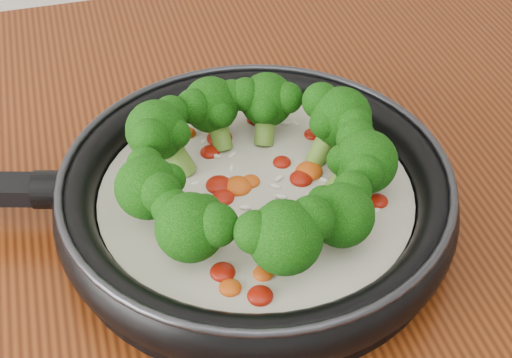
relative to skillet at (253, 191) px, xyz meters
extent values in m
cylinder|color=black|center=(0.00, 0.00, -0.03)|extent=(0.40, 0.40, 0.01)
torus|color=black|center=(0.00, 0.00, -0.01)|extent=(0.42, 0.42, 0.04)
torus|color=#2D2D33|center=(0.00, 0.00, 0.02)|extent=(0.41, 0.41, 0.01)
cylinder|color=black|center=(-0.16, 0.05, 0.00)|extent=(0.04, 0.04, 0.03)
cylinder|color=beige|center=(0.00, 0.00, -0.01)|extent=(0.33, 0.33, 0.02)
ellipsoid|color=#951307|center=(0.07, 0.06, 0.00)|extent=(0.02, 0.02, 0.01)
ellipsoid|color=#951307|center=(0.04, 0.00, 0.00)|extent=(0.02, 0.02, 0.01)
ellipsoid|color=#CF480D|center=(0.01, -0.03, 0.00)|extent=(0.03, 0.03, 0.01)
ellipsoid|color=#951307|center=(0.04, -0.04, 0.00)|extent=(0.03, 0.03, 0.01)
ellipsoid|color=#951307|center=(0.03, 0.10, 0.00)|extent=(0.02, 0.02, 0.01)
ellipsoid|color=#CF480D|center=(0.05, 0.01, 0.00)|extent=(0.03, 0.03, 0.01)
ellipsoid|color=#951307|center=(0.10, -0.04, 0.00)|extent=(0.02, 0.02, 0.01)
ellipsoid|color=#951307|center=(0.01, -0.05, 0.00)|extent=(0.03, 0.03, 0.01)
ellipsoid|color=#CF480D|center=(-0.02, -0.09, 0.00)|extent=(0.02, 0.02, 0.01)
ellipsoid|color=#951307|center=(0.07, -0.03, 0.00)|extent=(0.03, 0.03, 0.01)
ellipsoid|color=#951307|center=(-0.05, -0.08, 0.00)|extent=(0.02, 0.02, 0.01)
ellipsoid|color=#CF480D|center=(0.00, 0.01, 0.00)|extent=(0.02, 0.02, 0.01)
ellipsoid|color=#951307|center=(-0.03, 0.02, 0.00)|extent=(0.03, 0.03, 0.01)
ellipsoid|color=#951307|center=(-0.01, 0.08, 0.00)|extent=(0.03, 0.03, 0.01)
ellipsoid|color=#CF480D|center=(-0.01, 0.01, 0.00)|extent=(0.03, 0.03, 0.01)
ellipsoid|color=#951307|center=(0.03, 0.03, 0.00)|extent=(0.02, 0.02, 0.01)
ellipsoid|color=#951307|center=(-0.02, 0.06, 0.00)|extent=(0.02, 0.02, 0.01)
ellipsoid|color=#CF480D|center=(-0.04, 0.09, 0.00)|extent=(0.02, 0.02, 0.01)
ellipsoid|color=#951307|center=(-0.03, 0.00, 0.00)|extent=(0.03, 0.03, 0.01)
ellipsoid|color=#951307|center=(-0.02, -0.11, 0.00)|extent=(0.03, 0.03, 0.01)
ellipsoid|color=#CF480D|center=(-0.04, -0.10, 0.00)|extent=(0.02, 0.02, 0.01)
ellipsoid|color=white|center=(0.02, -0.02, 0.00)|extent=(0.01, 0.01, 0.00)
ellipsoid|color=white|center=(0.02, 0.00, 0.00)|extent=(0.01, 0.01, 0.00)
ellipsoid|color=white|center=(-0.02, -0.09, 0.00)|extent=(0.01, 0.01, 0.00)
ellipsoid|color=white|center=(0.05, 0.08, 0.00)|extent=(0.01, 0.01, 0.00)
ellipsoid|color=white|center=(0.04, -0.03, 0.00)|extent=(0.01, 0.01, 0.00)
ellipsoid|color=white|center=(0.05, -0.04, 0.00)|extent=(0.01, 0.01, 0.00)
ellipsoid|color=white|center=(0.06, 0.08, 0.00)|extent=(0.01, 0.01, 0.00)
ellipsoid|color=white|center=(-0.02, 0.08, 0.00)|extent=(0.01, 0.01, 0.00)
ellipsoid|color=white|center=(-0.02, 0.05, 0.00)|extent=(0.01, 0.01, 0.00)
ellipsoid|color=white|center=(0.09, -0.05, 0.00)|extent=(0.01, 0.00, 0.00)
ellipsoid|color=white|center=(0.00, 0.05, 0.00)|extent=(0.01, 0.01, 0.00)
ellipsoid|color=white|center=(0.02, -0.01, 0.00)|extent=(0.01, 0.01, 0.00)
ellipsoid|color=white|center=(0.03, 0.01, 0.00)|extent=(0.01, 0.01, 0.00)
ellipsoid|color=white|center=(0.04, -0.05, 0.00)|extent=(0.01, 0.01, 0.00)
ellipsoid|color=white|center=(-0.01, -0.02, 0.00)|extent=(0.01, 0.01, 0.00)
ellipsoid|color=white|center=(-0.01, 0.04, 0.00)|extent=(0.01, 0.01, 0.00)
ellipsoid|color=white|center=(-0.08, -0.03, 0.00)|extent=(0.01, 0.01, 0.00)
ellipsoid|color=white|center=(-0.02, 0.02, 0.00)|extent=(0.01, 0.00, 0.00)
ellipsoid|color=white|center=(-0.04, 0.03, 0.00)|extent=(0.01, 0.01, 0.00)
ellipsoid|color=white|center=(0.06, 0.00, 0.00)|extent=(0.01, 0.01, 0.00)
cylinder|color=olive|center=(0.07, -0.02, 0.01)|extent=(0.04, 0.03, 0.04)
sphere|color=black|center=(0.09, -0.02, 0.03)|extent=(0.07, 0.07, 0.05)
sphere|color=black|center=(0.09, 0.00, 0.04)|extent=(0.04, 0.04, 0.03)
sphere|color=black|center=(0.08, -0.04, 0.04)|extent=(0.04, 0.04, 0.03)
sphere|color=black|center=(0.07, -0.02, 0.03)|extent=(0.03, 0.03, 0.03)
cylinder|color=olive|center=(0.07, 0.03, 0.01)|extent=(0.04, 0.03, 0.04)
sphere|color=black|center=(0.09, 0.03, 0.04)|extent=(0.07, 0.07, 0.05)
sphere|color=black|center=(0.08, 0.05, 0.04)|extent=(0.04, 0.04, 0.03)
sphere|color=black|center=(0.09, 0.01, 0.04)|extent=(0.04, 0.04, 0.03)
sphere|color=black|center=(0.07, 0.03, 0.04)|extent=(0.03, 0.03, 0.03)
cylinder|color=olive|center=(0.03, 0.07, 0.01)|extent=(0.03, 0.04, 0.04)
sphere|color=black|center=(0.04, 0.08, 0.03)|extent=(0.06, 0.06, 0.05)
sphere|color=black|center=(0.02, 0.08, 0.04)|extent=(0.04, 0.04, 0.03)
sphere|color=black|center=(0.05, 0.07, 0.04)|extent=(0.04, 0.04, 0.03)
sphere|color=black|center=(0.03, 0.07, 0.03)|extent=(0.03, 0.03, 0.02)
cylinder|color=olive|center=(-0.01, 0.07, 0.01)|extent=(0.02, 0.03, 0.04)
sphere|color=black|center=(-0.02, 0.09, 0.03)|extent=(0.06, 0.06, 0.05)
sphere|color=black|center=(-0.03, 0.08, 0.04)|extent=(0.04, 0.04, 0.03)
sphere|color=black|center=(0.00, 0.09, 0.04)|extent=(0.04, 0.04, 0.03)
sphere|color=black|center=(-0.01, 0.07, 0.03)|extent=(0.03, 0.03, 0.03)
cylinder|color=olive|center=(-0.06, 0.05, 0.01)|extent=(0.04, 0.04, 0.04)
sphere|color=black|center=(-0.07, 0.06, 0.04)|extent=(0.06, 0.06, 0.05)
sphere|color=black|center=(-0.08, 0.04, 0.04)|extent=(0.04, 0.04, 0.03)
sphere|color=black|center=(-0.05, 0.07, 0.04)|extent=(0.04, 0.04, 0.03)
sphere|color=black|center=(-0.05, 0.05, 0.04)|extent=(0.03, 0.03, 0.03)
cylinder|color=olive|center=(-0.07, -0.01, 0.01)|extent=(0.04, 0.02, 0.04)
sphere|color=black|center=(-0.09, -0.01, 0.03)|extent=(0.06, 0.06, 0.05)
sphere|color=black|center=(-0.08, -0.03, 0.04)|extent=(0.04, 0.04, 0.03)
sphere|color=black|center=(-0.09, 0.01, 0.04)|extent=(0.04, 0.04, 0.03)
sphere|color=black|center=(-0.07, -0.01, 0.04)|extent=(0.03, 0.03, 0.03)
cylinder|color=olive|center=(-0.05, -0.05, 0.01)|extent=(0.04, 0.03, 0.04)
sphere|color=black|center=(-0.06, -0.06, 0.03)|extent=(0.07, 0.07, 0.05)
sphere|color=black|center=(-0.05, -0.07, 0.04)|extent=(0.04, 0.04, 0.03)
sphere|color=black|center=(-0.07, -0.04, 0.04)|extent=(0.04, 0.04, 0.03)
sphere|color=black|center=(-0.05, -0.05, 0.03)|extent=(0.03, 0.03, 0.03)
cylinder|color=olive|center=(0.00, -0.07, 0.01)|extent=(0.02, 0.04, 0.04)
sphere|color=black|center=(0.00, -0.09, 0.04)|extent=(0.07, 0.07, 0.06)
sphere|color=black|center=(0.02, -0.09, 0.04)|extent=(0.04, 0.04, 0.03)
sphere|color=black|center=(-0.02, -0.09, 0.04)|extent=(0.04, 0.04, 0.03)
sphere|color=black|center=(0.00, -0.07, 0.04)|extent=(0.03, 0.03, 0.03)
cylinder|color=olive|center=(0.04, -0.06, 0.01)|extent=(0.03, 0.04, 0.04)
sphere|color=black|center=(0.05, -0.08, 0.03)|extent=(0.06, 0.06, 0.05)
sphere|color=black|center=(0.06, -0.06, 0.04)|extent=(0.04, 0.04, 0.03)
sphere|color=black|center=(0.03, -0.08, 0.04)|extent=(0.04, 0.04, 0.03)
sphere|color=black|center=(0.04, -0.06, 0.03)|extent=(0.03, 0.03, 0.03)
camera|label=1|loc=(-0.12, -0.46, 0.43)|focal=53.49mm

